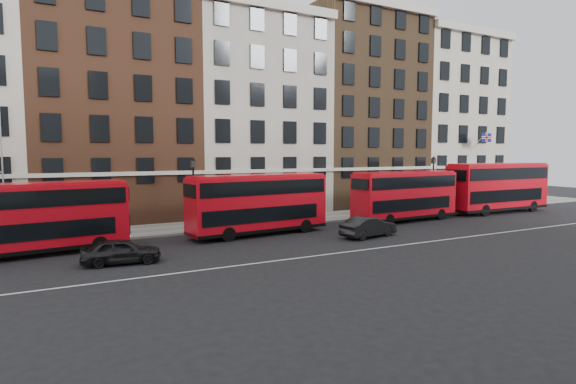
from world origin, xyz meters
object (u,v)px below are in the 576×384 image
bus_c (405,195)px  bus_d (498,186)px  bus_a (34,217)px  traffic_light (479,185)px  car_rear (121,251)px  bus_b (258,203)px  car_front (368,227)px

bus_c → bus_d: (11.75, 0.00, 0.30)m
bus_a → traffic_light: bus_a is taller
bus_a → bus_d: bus_d is taller
car_rear → traffic_light: traffic_light is taller
bus_c → traffic_light: 13.04m
bus_b → car_rear: 10.78m
car_front → car_rear: bearing=79.7°
car_rear → car_front: 16.12m
car_front → bus_c: bearing=-69.2°
bus_c → car_rear: (-23.33, -4.31, -1.59)m
car_front → bus_b: bearing=45.6°
car_front → bus_d: bearing=-87.4°
bus_a → traffic_light: 40.16m
car_rear → bus_b: bearing=-59.1°
bus_b → traffic_light: 26.45m
bus_d → traffic_light: bearing=72.1°
traffic_light → car_front: bearing=-160.0°
bus_a → car_front: (20.14, -4.33, -1.50)m
bus_b → bus_d: bearing=-5.5°
bus_a → car_rear: (4.02, -4.30, -1.54)m
bus_b → car_rear: (-9.75, -4.30, -1.62)m
bus_a → car_front: size_ratio=2.32×
bus_c → bus_d: bus_d is taller
bus_d → traffic_light: size_ratio=3.49×
bus_c → car_front: size_ratio=2.36×
bus_b → car_rear: bearing=-161.7°
bus_a → bus_d: bearing=-6.9°
bus_b → bus_d: (25.33, 0.00, 0.28)m
bus_c → bus_d: 11.75m
bus_a → bus_b: (13.77, 0.00, 0.09)m
bus_b → traffic_light: bus_b is taller
bus_a → car_rear: bus_a is taller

